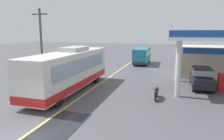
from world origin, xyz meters
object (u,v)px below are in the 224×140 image
pedestrian_near_pump (194,73)px  car_at_pump (202,77)px  coach_bus_main (70,71)px  motorcycle_parked_forecourt (156,93)px  minibus_opposing_lane (142,55)px

pedestrian_near_pump → car_at_pump: bearing=-77.5°
coach_bus_main → motorcycle_parked_forecourt: (7.29, -0.16, -1.28)m
car_at_pump → minibus_opposing_lane: bearing=120.3°
minibus_opposing_lane → motorcycle_parked_forecourt: size_ratio=3.41×
motorcycle_parked_forecourt → pedestrian_near_pump: (3.17, 6.36, 0.49)m
coach_bus_main → car_at_pump: bearing=21.3°
coach_bus_main → minibus_opposing_lane: (3.66, 16.63, -0.25)m
car_at_pump → motorcycle_parked_forecourt: bearing=-129.3°
pedestrian_near_pump → motorcycle_parked_forecourt: bearing=-116.5°
minibus_opposing_lane → pedestrian_near_pump: size_ratio=3.69×
car_at_pump → coach_bus_main: bearing=-158.7°
minibus_opposing_lane → car_at_pump: bearing=-59.7°
coach_bus_main → car_at_pump: coach_bus_main is taller
motorcycle_parked_forecourt → minibus_opposing_lane: bearing=102.2°
motorcycle_parked_forecourt → pedestrian_near_pump: 7.12m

